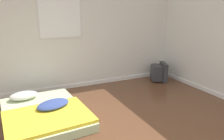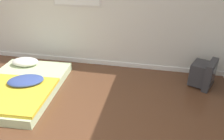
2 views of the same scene
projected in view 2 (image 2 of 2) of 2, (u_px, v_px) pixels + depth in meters
name	position (u px, v px, depth m)	size (l,w,h in m)	color
wall_back	(79.00, 1.00, 4.15)	(8.13, 0.08, 2.60)	silver
mattress_bed	(19.00, 86.00, 3.68)	(1.41, 1.87, 0.29)	beige
crt_tv	(204.00, 74.00, 3.79)	(0.49, 0.53, 0.48)	#333338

